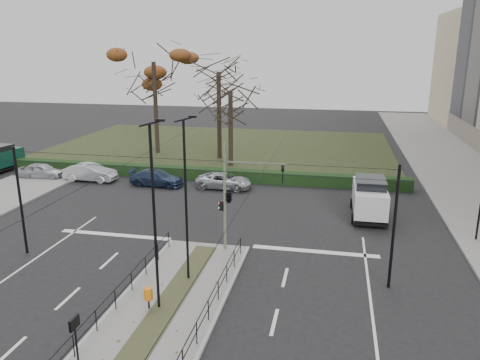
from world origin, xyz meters
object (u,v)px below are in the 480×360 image
object	(u,v)px
streetlamp_median_near	(155,216)
parked_car_third	(157,178)
parked_car_first	(42,171)
bare_tree_near	(230,96)
streetlamp_median_far	(186,199)
litter_bin	(148,294)
info_panel	(75,329)
white_van	(369,197)
parked_car_fourth	(224,181)
traffic_light	(230,195)
rust_tree	(153,62)
bare_tree_center	(219,79)
parked_car_second	(90,172)

from	to	relation	value
streetlamp_median_near	parked_car_third	world-z (taller)	streetlamp_median_near
parked_car_first	bare_tree_near	world-z (taller)	bare_tree_near
streetlamp_median_far	parked_car_first	bearing A→B (deg)	139.79
litter_bin	parked_car_first	bearing A→B (deg)	133.41
info_panel	white_van	bearing A→B (deg)	59.86
parked_car_fourth	bare_tree_near	bearing A→B (deg)	10.98
info_panel	white_van	size ratio (longest dim) A/B	0.41
traffic_light	streetlamp_median_far	xyz separation A→B (m)	(-1.23, -3.79, 0.89)
white_van	rust_tree	distance (m)	27.69
parked_car_first	parked_car_third	size ratio (longest dim) A/B	0.88
streetlamp_median_near	bare_tree_center	bearing A→B (deg)	98.88
parked_car_third	white_van	bearing A→B (deg)	-100.86
parked_car_second	rust_tree	bearing A→B (deg)	-7.12
white_van	bare_tree_near	world-z (taller)	bare_tree_near
info_panel	bare_tree_near	world-z (taller)	bare_tree_near
parked_car_third	bare_tree_near	bearing A→B (deg)	-27.50
white_van	parked_car_fourth	bearing A→B (deg)	158.15
streetlamp_median_near	bare_tree_near	xyz separation A→B (m)	(-2.65, 25.76, 2.38)
streetlamp_median_near	parked_car_first	bearing A→B (deg)	134.36
parked_car_third	bare_tree_near	size ratio (longest dim) A/B	0.48
rust_tree	streetlamp_median_near	bearing A→B (deg)	-68.63
parked_car_fourth	white_van	distance (m)	11.94
litter_bin	white_van	xyz separation A→B (m)	(9.90, 14.19, 0.54)
info_panel	bare_tree_near	distance (m)	30.67
streetlamp_median_far	streetlamp_median_near	bearing A→B (deg)	-99.09
parked_car_fourth	rust_tree	bearing A→B (deg)	44.06
litter_bin	parked_car_second	xyz separation A→B (m)	(-12.85, 18.47, -0.08)
traffic_light	bare_tree_center	world-z (taller)	bare_tree_center
litter_bin	parked_car_fourth	distance (m)	18.66
white_van	bare_tree_center	bearing A→B (deg)	133.69
streetlamp_median_near	streetlamp_median_far	xyz separation A→B (m)	(0.44, 2.77, -0.12)
traffic_light	bare_tree_center	distance (m)	23.40
streetlamp_median_far	parked_car_fourth	size ratio (longest dim) A/B	1.76
traffic_light	rust_tree	size ratio (longest dim) A/B	0.43
info_panel	parked_car_first	bearing A→B (deg)	126.16
parked_car_third	parked_car_fourth	size ratio (longest dim) A/B	1.00
litter_bin	rust_tree	xyz separation A→B (m)	(-11.27, 30.01, 8.78)
bare_tree_center	rust_tree	bearing A→B (deg)	170.63
streetlamp_median_far	parked_car_fourth	xyz separation A→B (m)	(-1.99, 15.64, -3.54)
litter_bin	streetlamp_median_far	xyz separation A→B (m)	(0.83, 2.98, 3.34)
streetlamp_median_far	white_van	world-z (taller)	streetlamp_median_far
streetlamp_median_far	parked_car_third	size ratio (longest dim) A/B	1.77
traffic_light	parked_car_first	bearing A→B (deg)	149.17
traffic_light	rust_tree	xyz separation A→B (m)	(-13.34, 23.25, 6.33)
bare_tree_near	bare_tree_center	bearing A→B (deg)	122.52
parked_car_fourth	parked_car_third	bearing A→B (deg)	95.99
litter_bin	parked_car_third	bearing A→B (deg)	110.34
streetlamp_median_far	parked_car_fourth	distance (m)	16.16
traffic_light	parked_car_third	distance (m)	14.75
litter_bin	white_van	world-z (taller)	white_van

